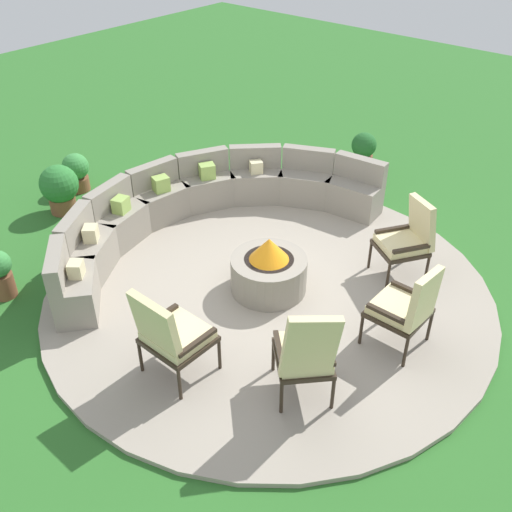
% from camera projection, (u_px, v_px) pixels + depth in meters
% --- Properties ---
extents(ground_plane, '(24.00, 24.00, 0.00)m').
position_uv_depth(ground_plane, '(268.00, 292.00, 7.12)').
color(ground_plane, '#2D6B28').
extents(patio_circle, '(5.37, 5.37, 0.06)m').
position_uv_depth(patio_circle, '(268.00, 290.00, 7.11)').
color(patio_circle, '#9E9384').
rests_on(patio_circle, ground_plane).
extents(fire_pit, '(0.91, 0.91, 0.72)m').
position_uv_depth(fire_pit, '(269.00, 270.00, 6.93)').
color(fire_pit, gray).
rests_on(fire_pit, patio_circle).
extents(curved_stone_bench, '(4.62, 2.66, 0.81)m').
position_uv_depth(curved_stone_bench, '(202.00, 208.00, 8.04)').
color(curved_stone_bench, gray).
rests_on(curved_stone_bench, patio_circle).
extents(lounge_chair_front_left, '(0.63, 0.62, 1.06)m').
position_uv_depth(lounge_chair_front_left, '(170.00, 333.00, 5.61)').
color(lounge_chair_front_left, '#2D2319').
rests_on(lounge_chair_front_left, patio_circle).
extents(lounge_chair_front_right, '(0.79, 0.82, 1.16)m').
position_uv_depth(lounge_chair_front_right, '(306.00, 353.00, 5.36)').
color(lounge_chair_front_right, '#2D2319').
rests_on(lounge_chair_front_right, patio_circle).
extents(lounge_chair_back_left, '(0.59, 0.56, 1.02)m').
position_uv_depth(lounge_chair_back_left, '(407.00, 306.00, 5.98)').
color(lounge_chair_back_left, '#2D2319').
rests_on(lounge_chair_back_left, patio_circle).
extents(lounge_chair_back_right, '(0.76, 0.76, 1.04)m').
position_uv_depth(lounge_chair_back_right, '(408.00, 237.00, 7.03)').
color(lounge_chair_back_right, '#2D2319').
rests_on(lounge_chair_back_right, patio_circle).
extents(potted_plant_0, '(0.41, 0.41, 0.70)m').
position_uv_depth(potted_plant_0, '(363.00, 151.00, 9.58)').
color(potted_plant_0, brown).
rests_on(potted_plant_0, ground_plane).
extents(potted_plant_2, '(0.56, 0.56, 0.74)m').
position_uv_depth(potted_plant_2, '(60.00, 187.00, 8.52)').
color(potted_plant_2, brown).
rests_on(potted_plant_2, ground_plane).
extents(potted_plant_3, '(0.41, 0.41, 0.61)m').
position_uv_depth(potted_plant_3, '(76.00, 171.00, 9.11)').
color(potted_plant_3, brown).
rests_on(potted_plant_3, ground_plane).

